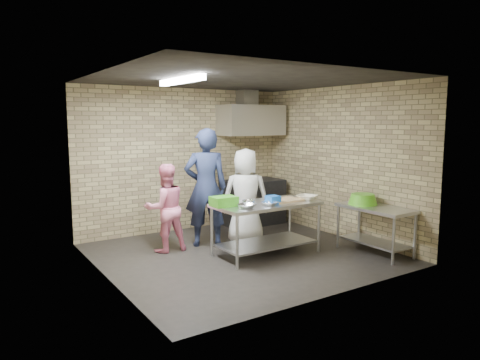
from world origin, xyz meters
name	(u,v)px	position (x,y,z in m)	size (l,w,h in m)	color
floor	(242,254)	(0.00, 0.00, 0.00)	(4.20, 4.20, 0.00)	black
ceiling	(242,80)	(0.00, 0.00, 2.70)	(4.20, 4.20, 0.00)	black
back_wall	(184,160)	(0.00, 2.00, 1.35)	(4.20, 0.06, 2.70)	tan
front_wall	(336,184)	(0.00, -2.00, 1.35)	(4.20, 0.06, 2.70)	tan
left_wall	(105,179)	(-2.10, 0.00, 1.35)	(0.06, 4.00, 2.70)	tan
right_wall	(339,162)	(2.10, 0.00, 1.35)	(0.06, 4.00, 2.70)	tan
prep_table	(266,229)	(0.32, -0.21, 0.41)	(1.65, 0.82, 0.82)	silver
side_counter	(375,230)	(1.80, -1.10, 0.38)	(0.60, 1.20, 0.75)	silver
stove	(253,202)	(1.35, 1.65, 0.45)	(1.20, 0.70, 0.90)	black
range_hood	(251,120)	(1.35, 1.70, 2.10)	(1.30, 0.60, 0.60)	silver
hood_duct	(247,98)	(1.35, 1.85, 2.55)	(0.35, 0.30, 0.30)	#A5A8AD
wall_shelf	(258,129)	(1.65, 1.89, 1.92)	(0.80, 0.20, 0.04)	#3F2B19
fluorescent_fixture	(181,80)	(-1.00, 0.00, 2.64)	(0.10, 1.25, 0.08)	white
green_crate	(224,201)	(-0.38, -0.09, 0.90)	(0.37, 0.27, 0.15)	#3A9C1C
blue_tub	(273,200)	(0.37, -0.31, 0.88)	(0.18, 0.18, 0.12)	blue
cutting_board	(285,200)	(0.67, -0.23, 0.84)	(0.50, 0.38, 0.03)	tan
mixing_bowl_a	(247,206)	(-0.18, -0.41, 0.86)	(0.26, 0.26, 0.06)	silver
mixing_bowl_b	(249,202)	(0.02, -0.16, 0.85)	(0.20, 0.20, 0.06)	silver
mixing_bowl_c	(270,204)	(0.22, -0.43, 0.85)	(0.24, 0.24, 0.06)	silver
ceramic_bowl	(307,197)	(1.02, -0.36, 0.86)	(0.32, 0.32, 0.08)	beige
green_basin	(363,199)	(1.78, -0.85, 0.83)	(0.46, 0.46, 0.17)	#59C626
bottle_green	(264,124)	(1.80, 1.89, 2.02)	(0.06, 0.06, 0.15)	green
man_navy	(206,188)	(-0.22, 0.75, 0.98)	(0.72, 0.47, 1.97)	#151936
woman_pink	(165,208)	(-0.93, 0.81, 0.71)	(0.69, 0.53, 1.41)	pink
woman_white	(246,196)	(0.42, 0.52, 0.81)	(0.79, 0.52, 1.63)	silver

